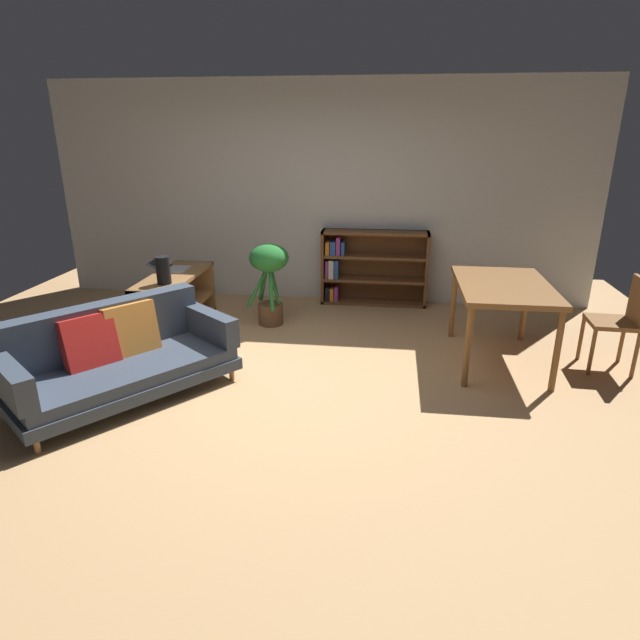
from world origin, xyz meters
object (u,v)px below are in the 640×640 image
(fabric_couch, at_px, (117,356))
(open_laptop, at_px, (171,268))
(media_console, at_px, (176,302))
(bookshelf, at_px, (369,267))
(dining_table, at_px, (503,292))
(desk_speaker, at_px, (163,270))
(dining_chair_near, at_px, (621,318))
(potted_floor_plant, at_px, (269,273))

(fabric_couch, distance_m, open_laptop, 1.85)
(media_console, xyz_separation_m, open_laptop, (-0.11, 0.20, 0.34))
(open_laptop, relative_size, bookshelf, 0.32)
(fabric_couch, bearing_deg, dining_table, 18.76)
(media_console, relative_size, desk_speaker, 4.57)
(dining_chair_near, bearing_deg, potted_floor_plant, 167.20)
(dining_table, distance_m, dining_chair_near, 1.07)
(open_laptop, bearing_deg, potted_floor_plant, 1.29)
(media_console, height_order, potted_floor_plant, potted_floor_plant)
(media_console, relative_size, bookshelf, 0.99)
(open_laptop, height_order, potted_floor_plant, potted_floor_plant)
(open_laptop, height_order, desk_speaker, desk_speaker)
(potted_floor_plant, xyz_separation_m, dining_chair_near, (3.43, -0.78, -0.11))
(potted_floor_plant, bearing_deg, bookshelf, 41.82)
(media_console, height_order, dining_chair_near, dining_chair_near)
(desk_speaker, height_order, potted_floor_plant, potted_floor_plant)
(fabric_couch, distance_m, media_console, 1.62)
(media_console, distance_m, dining_table, 3.47)
(fabric_couch, distance_m, dining_table, 3.47)
(media_console, bearing_deg, fabric_couch, -85.11)
(open_laptop, relative_size, potted_floor_plant, 0.46)
(desk_speaker, xyz_separation_m, bookshelf, (2.04, 1.54, -0.28))
(dining_table, bearing_deg, bookshelf, 128.00)
(dining_chair_near, bearing_deg, media_console, 172.94)
(media_console, distance_m, dining_chair_near, 4.49)
(potted_floor_plant, bearing_deg, open_laptop, -178.71)
(media_console, height_order, open_laptop, open_laptop)
(fabric_couch, xyz_separation_m, potted_floor_plant, (0.89, 1.84, 0.27))
(media_console, relative_size, dining_table, 1.01)
(media_console, distance_m, bookshelf, 2.41)
(media_console, xyz_separation_m, dining_table, (3.41, -0.50, 0.40))
(dining_table, bearing_deg, potted_floor_plant, 162.99)
(desk_speaker, height_order, bookshelf, bookshelf)
(fabric_couch, height_order, media_console, fabric_couch)
(open_laptop, bearing_deg, desk_speaker, -74.23)
(fabric_couch, relative_size, open_laptop, 4.53)
(desk_speaker, relative_size, dining_table, 0.22)
(dining_chair_near, height_order, bookshelf, bookshelf)
(open_laptop, bearing_deg, dining_chair_near, -9.38)
(bookshelf, bearing_deg, media_console, -150.57)
(dining_chair_near, bearing_deg, dining_table, 177.26)
(open_laptop, xyz_separation_m, dining_table, (3.51, -0.70, 0.06))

